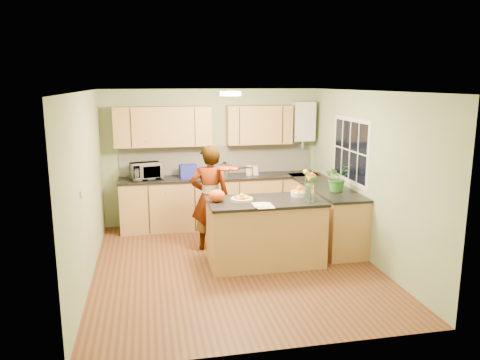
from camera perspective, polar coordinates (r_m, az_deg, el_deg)
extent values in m
plane|color=#532C17|center=(6.94, -0.63, -10.34)|extent=(4.50, 4.50, 0.00)
cube|color=silver|center=(6.43, -0.69, 10.78)|extent=(4.00, 4.50, 0.02)
cube|color=gray|center=(8.75, -3.39, 2.82)|extent=(4.00, 0.02, 2.50)
cube|color=gray|center=(4.45, 4.74, -6.12)|extent=(4.00, 0.02, 2.50)
cube|color=gray|center=(6.51, -18.23, -0.90)|extent=(0.02, 4.50, 2.50)
cube|color=gray|center=(7.20, 15.17, 0.47)|extent=(0.02, 4.50, 2.50)
cube|color=#B58648|center=(8.64, -2.39, -2.71)|extent=(3.60, 0.60, 0.90)
cube|color=black|center=(8.52, -2.41, 0.34)|extent=(3.64, 0.62, 0.04)
cube|color=#B58648|center=(8.02, 10.26, -4.04)|extent=(0.60, 2.20, 0.90)
cube|color=black|center=(7.90, 10.31, -0.76)|extent=(0.62, 2.24, 0.04)
cube|color=beige|center=(8.76, -2.72, 2.51)|extent=(3.60, 0.02, 0.52)
cube|color=#B58648|center=(8.43, -9.38, 6.45)|extent=(1.70, 0.34, 0.70)
cube|color=#B58648|center=(8.67, 2.33, 6.74)|extent=(1.20, 0.34, 0.70)
cube|color=silver|center=(8.92, 7.68, 7.11)|extent=(0.40, 0.30, 0.72)
cylinder|color=#B9B9BE|center=(8.96, 7.61, 4.56)|extent=(0.06, 0.06, 0.20)
cube|color=silver|center=(7.69, 13.28, 3.53)|extent=(0.01, 1.30, 1.05)
cube|color=black|center=(7.68, 13.25, 3.53)|extent=(0.01, 1.18, 0.92)
cube|color=silver|center=(5.92, -18.78, -1.68)|extent=(0.02, 0.09, 0.09)
cylinder|color=#FFEABF|center=(6.72, -1.16, 10.48)|extent=(0.30, 0.30, 0.06)
cylinder|color=silver|center=(6.72, -1.17, 10.74)|extent=(0.10, 0.10, 0.02)
cube|color=#B58648|center=(6.88, 3.09, -6.50)|extent=(1.63, 0.81, 0.92)
cube|color=black|center=(6.74, 3.13, -2.63)|extent=(1.67, 0.85, 0.04)
cylinder|color=beige|center=(6.65, 0.21, -2.42)|extent=(0.31, 0.31, 0.05)
cylinder|color=beige|center=(7.02, 7.19, -1.66)|extent=(0.24, 0.24, 0.07)
cylinder|color=silver|center=(6.71, 8.50, -1.56)|extent=(0.12, 0.12, 0.24)
ellipsoid|color=#E74D13|center=(6.63, -2.84, -1.93)|extent=(0.24, 0.21, 0.17)
cube|color=silver|center=(6.43, 2.94, -3.11)|extent=(0.24, 0.33, 0.01)
imported|color=#D8A984|center=(7.36, -3.68, -2.19)|extent=(0.65, 0.46, 1.68)
imported|color=silver|center=(8.39, -11.35, 1.07)|extent=(0.60, 0.47, 0.29)
cube|color=navy|center=(8.41, -6.36, 1.08)|extent=(0.32, 0.24, 0.24)
cylinder|color=#B9B9BE|center=(8.55, -1.91, 1.27)|extent=(0.16, 0.16, 0.22)
sphere|color=black|center=(8.52, -1.91, 2.27)|extent=(0.08, 0.08, 0.08)
cylinder|color=beige|center=(8.61, 1.11, 1.20)|extent=(0.15, 0.15, 0.18)
cylinder|color=silver|center=(8.63, 1.95, 1.17)|extent=(0.13, 0.13, 0.16)
imported|color=#2C6C24|center=(7.43, 11.77, 0.31)|extent=(0.46, 0.42, 0.45)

